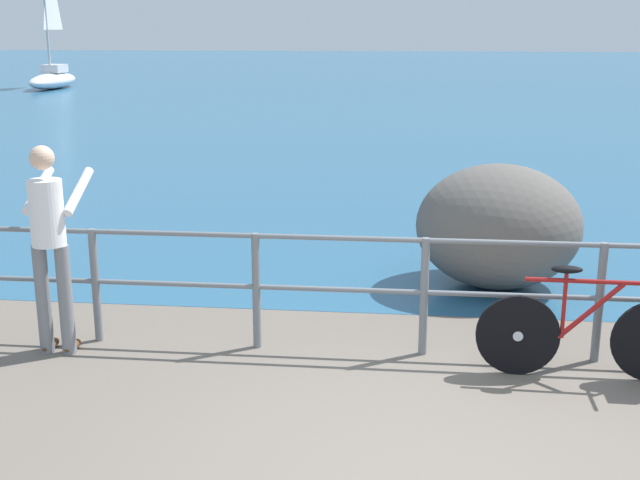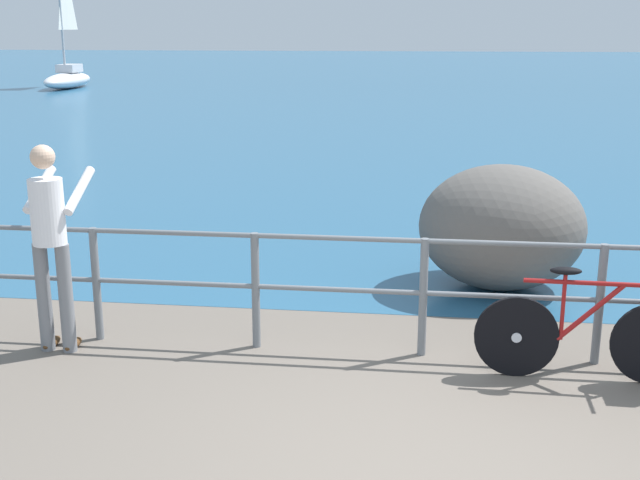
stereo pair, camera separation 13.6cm
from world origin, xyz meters
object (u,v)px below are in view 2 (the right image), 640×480
(bicycle, at_px, (606,325))
(person_at_railing, at_px, (51,238))
(breakwater_boulder_main, at_px, (502,227))
(sailboat, at_px, (68,72))

(bicycle, height_order, person_at_railing, person_at_railing)
(bicycle, height_order, breakwater_boulder_main, breakwater_boulder_main)
(person_at_railing, distance_m, sailboat, 32.31)
(bicycle, relative_size, person_at_railing, 0.96)
(bicycle, xyz_separation_m, person_at_railing, (-4.51, 0.07, 0.53))
(breakwater_boulder_main, relative_size, sailboat, 0.28)
(person_at_railing, relative_size, breakwater_boulder_main, 1.03)
(person_at_railing, xyz_separation_m, breakwater_boulder_main, (3.91, 2.25, -0.33))
(bicycle, xyz_separation_m, sailboat, (-17.60, 29.61, 0.24))
(person_at_railing, bearing_deg, bicycle, -88.96)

